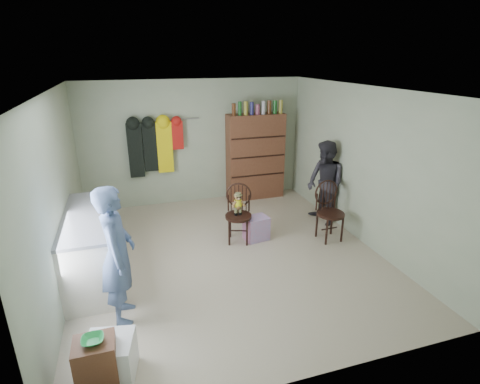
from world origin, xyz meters
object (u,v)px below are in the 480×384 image
object	(u,v)px
chair_front	(238,209)
dresser	(255,156)
chair_far	(329,209)
counter	(91,246)

from	to	relation	value
chair_front	dresser	bearing A→B (deg)	81.68
chair_far	dresser	xyz separation A→B (m)	(-0.51, 2.23, 0.38)
counter	chair_front	bearing A→B (deg)	11.22
counter	dresser	bearing A→B (deg)	35.68
chair_far	dresser	size ratio (longest dim) A/B	0.48
chair_far	chair_front	bearing A→B (deg)	162.70
chair_front	dresser	world-z (taller)	dresser
counter	chair_front	xyz separation A→B (m)	(2.25, 0.45, 0.09)
chair_front	chair_far	xyz separation A→B (m)	(1.46, -0.38, -0.02)
counter	dresser	world-z (taller)	dresser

